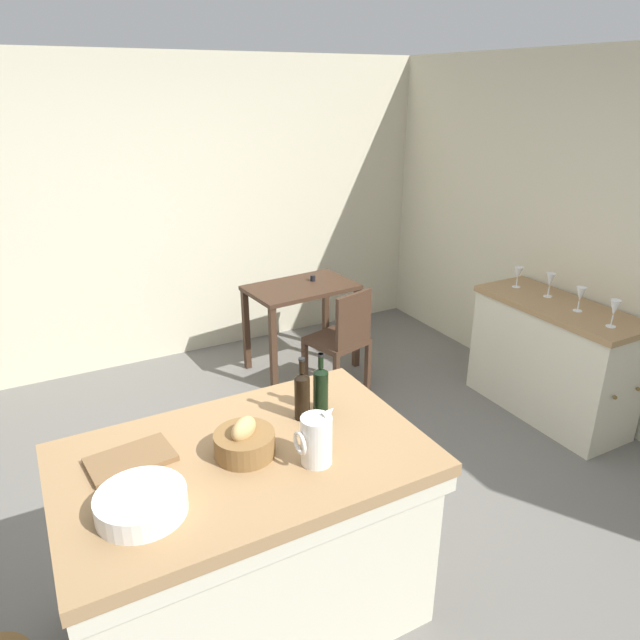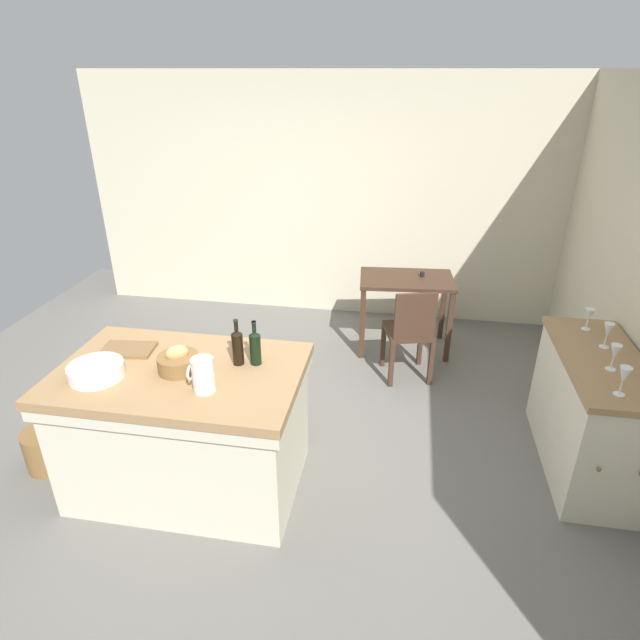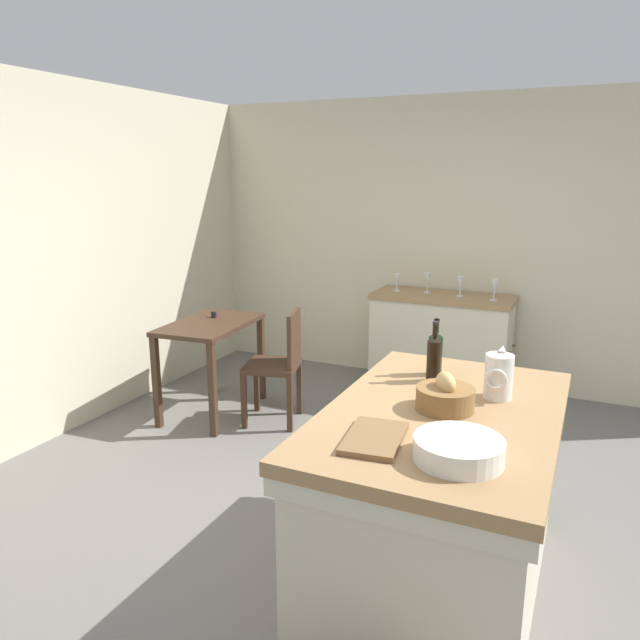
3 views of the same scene
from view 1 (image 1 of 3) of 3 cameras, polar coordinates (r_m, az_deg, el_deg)
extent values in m
plane|color=#66635E|center=(3.53, -2.96, -19.39)|extent=(6.76, 6.76, 0.00)
cube|color=beige|center=(5.23, -15.83, 9.91)|extent=(5.32, 0.12, 2.60)
cube|color=beige|center=(4.53, 28.04, 6.31)|extent=(0.12, 5.20, 2.60)
cube|color=#99754C|center=(2.53, -7.54, -13.55)|extent=(1.53, 0.98, 0.06)
cube|color=beige|center=(2.57, -7.46, -14.81)|extent=(1.51, 0.96, 0.08)
cube|color=beige|center=(2.82, -7.05, -21.03)|extent=(1.45, 0.90, 0.85)
cube|color=#99754C|center=(4.49, 22.65, 1.19)|extent=(0.52, 1.22, 0.04)
cube|color=beige|center=(4.66, 21.86, -3.88)|extent=(0.49, 1.19, 0.84)
sphere|color=brown|center=(4.24, 27.14, -6.83)|extent=(0.03, 0.03, 0.03)
sphere|color=brown|center=(4.42, 28.92, -6.00)|extent=(0.03, 0.03, 0.03)
cube|color=#3D281C|center=(4.90, -1.89, 3.23)|extent=(0.94, 0.63, 0.04)
cube|color=#3D281C|center=(4.66, -4.63, -2.98)|extent=(0.05, 0.05, 0.73)
cube|color=#3D281C|center=(5.06, 3.63, -0.79)|extent=(0.05, 0.05, 0.73)
cube|color=#3D281C|center=(5.06, -7.30, -0.97)|extent=(0.05, 0.05, 0.73)
cube|color=#3D281C|center=(5.43, 0.56, 0.91)|extent=(0.05, 0.05, 0.73)
cylinder|color=black|center=(5.00, -0.72, 4.16)|extent=(0.04, 0.04, 0.05)
cube|color=#3D281C|center=(4.59, 1.65, -2.03)|extent=(0.49, 0.49, 0.04)
cube|color=#3D281C|center=(4.38, 3.34, 0.03)|extent=(0.36, 0.12, 0.42)
cube|color=#3D281C|center=(4.92, 1.62, -3.36)|extent=(0.05, 0.05, 0.44)
cube|color=#3D281C|center=(4.70, -1.50, -4.67)|extent=(0.05, 0.05, 0.44)
cube|color=#3D281C|center=(4.70, 4.73, -4.73)|extent=(0.05, 0.05, 0.44)
cube|color=#3D281C|center=(4.46, 1.61, -6.19)|extent=(0.05, 0.05, 0.44)
cylinder|color=silver|center=(2.39, -0.36, -11.79)|extent=(0.13, 0.13, 0.21)
cone|color=silver|center=(2.35, 0.91, -9.09)|extent=(0.07, 0.04, 0.06)
torus|color=silver|center=(2.35, -2.01, -12.06)|extent=(0.02, 0.10, 0.10)
cylinder|color=silver|center=(2.28, -17.24, -16.91)|extent=(0.33, 0.33, 0.09)
cylinder|color=brown|center=(2.48, -7.46, -12.03)|extent=(0.26, 0.26, 0.10)
ellipsoid|color=tan|center=(2.44, -7.54, -10.65)|extent=(0.16, 0.14, 0.10)
cube|color=brown|center=(2.56, -18.20, -12.96)|extent=(0.36, 0.25, 0.02)
cylinder|color=black|center=(2.74, 0.07, -7.07)|extent=(0.07, 0.07, 0.20)
cone|color=black|center=(2.68, 0.07, -4.97)|extent=(0.07, 0.07, 0.02)
cylinder|color=black|center=(2.66, 0.07, -4.06)|extent=(0.03, 0.03, 0.07)
cylinder|color=black|center=(2.65, 0.07, -3.49)|extent=(0.03, 0.03, 0.01)
cylinder|color=black|center=(2.68, -1.77, -7.72)|extent=(0.07, 0.07, 0.21)
cone|color=black|center=(2.62, -1.81, -5.49)|extent=(0.07, 0.07, 0.02)
cylinder|color=black|center=(2.60, -1.82, -4.53)|extent=(0.03, 0.03, 0.07)
cylinder|color=black|center=(2.58, -1.83, -3.91)|extent=(0.03, 0.03, 0.01)
cylinder|color=white|center=(4.20, 26.79, -0.56)|extent=(0.06, 0.06, 0.00)
cylinder|color=white|center=(4.19, 26.88, -0.07)|extent=(0.01, 0.01, 0.07)
cone|color=white|center=(4.16, 27.09, 1.08)|extent=(0.07, 0.07, 0.11)
cylinder|color=white|center=(4.40, 24.09, 0.85)|extent=(0.06, 0.06, 0.00)
cylinder|color=white|center=(4.38, 24.17, 1.30)|extent=(0.01, 0.01, 0.07)
cone|color=white|center=(4.36, 24.34, 2.35)|extent=(0.07, 0.07, 0.10)
cylinder|color=white|center=(4.61, 21.58, 2.20)|extent=(0.06, 0.06, 0.00)
cylinder|color=white|center=(4.60, 21.65, 2.64)|extent=(0.01, 0.01, 0.07)
cone|color=white|center=(4.57, 21.80, 3.68)|extent=(0.07, 0.07, 0.10)
cylinder|color=white|center=(4.74, 18.82, 3.12)|extent=(0.06, 0.06, 0.00)
cylinder|color=white|center=(4.73, 18.87, 3.51)|extent=(0.01, 0.01, 0.06)
cone|color=white|center=(4.71, 18.99, 4.42)|extent=(0.07, 0.07, 0.09)
camera|label=2|loc=(2.14, 83.19, 9.97)|focal=29.31mm
camera|label=3|loc=(2.31, -77.13, -6.37)|focal=33.63mm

